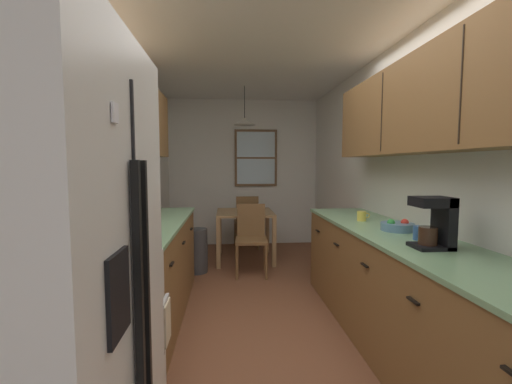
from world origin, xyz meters
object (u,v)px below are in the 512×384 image
at_px(microwave_over_range, 61,115).
at_px(stove_range, 94,343).
at_px(dining_chair_near, 251,235).
at_px(mug_by_coffeemaker, 419,233).
at_px(storage_canister, 116,233).
at_px(coffee_maker, 436,222).
at_px(dining_chair_far, 247,219).
at_px(fruit_bowl, 397,226).
at_px(dining_table, 245,219).
at_px(refrigerator, 13,334).
at_px(trash_bin, 196,251).
at_px(mug_spare, 362,216).

bearing_deg(microwave_over_range, stove_range, -0.03).
xyz_separation_m(dining_chair_near, mug_by_coffeemaker, (1.01, -2.10, 0.45)).
relative_size(storage_canister, coffee_maker, 0.50).
distance_m(dining_chair_far, mug_by_coffeemaker, 3.54).
height_order(coffee_maker, fruit_bowl, coffee_maker).
bearing_deg(mug_by_coffeemaker, microwave_over_range, -169.51).
distance_m(stove_range, dining_table, 3.28).
height_order(mug_by_coffeemaker, fruit_bowl, mug_by_coffeemaker).
bearing_deg(fruit_bowl, dining_chair_far, 108.39).
distance_m(dining_chair_near, dining_chair_far, 1.27).
xyz_separation_m(refrigerator, dining_chair_near, (0.95, 3.23, -0.40)).
bearing_deg(trash_bin, dining_table, 38.44).
distance_m(trash_bin, fruit_bowl, 2.64).
distance_m(trash_bin, coffee_maker, 3.07).
bearing_deg(stove_range, fruit_bowl, 19.46).
xyz_separation_m(stove_range, fruit_bowl, (2.04, 0.72, 0.46)).
relative_size(dining_chair_near, dining_chair_far, 1.00).
xyz_separation_m(dining_chair_far, storage_canister, (-1.03, -3.35, 0.48)).
distance_m(microwave_over_range, dining_chair_near, 2.97).
distance_m(dining_table, storage_canister, 2.91).
bearing_deg(mug_spare, refrigerator, -134.49).
relative_size(stove_range, dining_table, 1.29).
xyz_separation_m(stove_range, microwave_over_range, (-0.11, 0.00, 1.19)).
height_order(refrigerator, dining_table, refrigerator).
bearing_deg(storage_canister, stove_range, -89.23).
xyz_separation_m(refrigerator, coffee_maker, (1.93, 0.90, 0.16)).
bearing_deg(dining_chair_far, microwave_over_range, -106.87).
relative_size(refrigerator, mug_by_coffeemaker, 16.17).
bearing_deg(microwave_over_range, coffee_maker, 4.54).
distance_m(microwave_over_range, mug_by_coffeemaker, 2.29).
height_order(microwave_over_range, fruit_bowl, microwave_over_range).
bearing_deg(mug_by_coffeemaker, mug_spare, 95.76).
xyz_separation_m(mug_spare, fruit_bowl, (0.10, -0.47, -0.01)).
relative_size(coffee_maker, mug_by_coffeemaker, 2.85).
distance_m(mug_spare, fruit_bowl, 0.48).
distance_m(stove_range, microwave_over_range, 1.20).
height_order(dining_chair_near, trash_bin, dining_chair_near).
distance_m(dining_table, dining_chair_near, 0.65).
height_order(coffee_maker, mug_spare, coffee_maker).
bearing_deg(stove_range, dining_chair_near, 67.91).
distance_m(refrigerator, mug_spare, 2.68).
height_order(trash_bin, storage_canister, storage_canister).
xyz_separation_m(mug_by_coffeemaker, mug_spare, (-0.08, 0.79, -0.00)).
bearing_deg(dining_table, dining_chair_far, 84.25).
height_order(dining_table, fruit_bowl, fruit_bowl).
bearing_deg(trash_bin, fruit_bowl, -47.10).
distance_m(dining_chair_far, coffee_maker, 3.77).
bearing_deg(storage_canister, fruit_bowl, 8.46).
xyz_separation_m(coffee_maker, fruit_bowl, (0.05, 0.55, -0.13)).
bearing_deg(fruit_bowl, mug_spare, 101.72).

